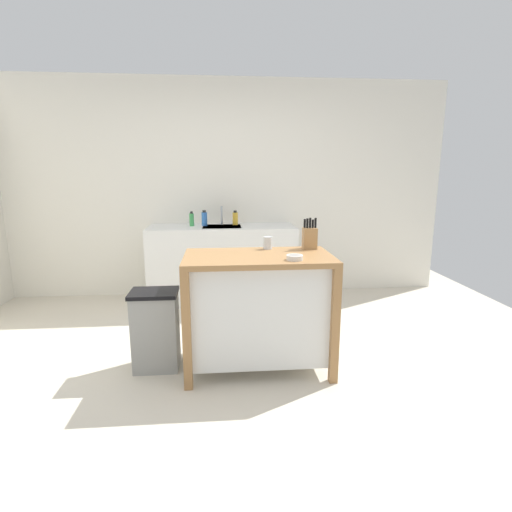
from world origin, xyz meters
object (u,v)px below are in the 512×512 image
bowl_stoneware_deep (295,257)px  bottle_dish_soap (235,218)px  drinking_cup (268,243)px  sink_faucet (222,215)px  bottle_spray_cleaner (192,219)px  knife_block (310,237)px  trash_bin (156,330)px  bottle_hand_soap (204,219)px  kitchen_island (258,306)px

bowl_stoneware_deep → bottle_dish_soap: (-0.35, 2.01, 0.04)m
drinking_cup → sink_faucet: size_ratio=0.45×
bottle_spray_cleaner → knife_block: bearing=-55.6°
trash_bin → bottle_hand_soap: bearing=79.2°
knife_block → bottle_dish_soap: size_ratio=1.48×
kitchen_island → drinking_cup: (0.10, 0.24, 0.45)m
drinking_cup → bottle_dish_soap: size_ratio=0.59×
sink_faucet → bottle_hand_soap: bearing=-158.0°
drinking_cup → sink_faucet: bearing=102.7°
bottle_dish_soap → bottle_hand_soap: bearing=-172.2°
trash_bin → knife_block: bearing=7.3°
bottle_hand_soap → kitchen_island: bearing=-75.2°
kitchen_island → bottle_hand_soap: 1.89m
knife_block → drinking_cup: size_ratio=2.52×
bowl_stoneware_deep → trash_bin: bearing=166.8°
bowl_stoneware_deep → trash_bin: bowl_stoneware_deep is taller
trash_bin → bottle_spray_cleaner: 1.83m
sink_faucet → trash_bin: bearing=-106.4°
drinking_cup → bottle_dish_soap: 1.60m
bowl_stoneware_deep → sink_faucet: size_ratio=0.53×
kitchen_island → trash_bin: 0.82m
drinking_cup → kitchen_island: bearing=-112.6°
knife_block → bottle_hand_soap: size_ratio=1.40×
bowl_stoneware_deep → bottle_dish_soap: 2.04m
trash_bin → bottle_spray_cleaner: bearing=83.9°
trash_bin → bottle_dish_soap: 2.01m
bowl_stoneware_deep → trash_bin: 1.23m
trash_bin → bottle_hand_soap: bottle_hand_soap is taller
bottle_dish_soap → bottle_hand_soap: (-0.36, -0.05, 0.01)m
sink_faucet → kitchen_island: bearing=-81.8°
bottle_spray_cleaner → bottle_dish_soap: bearing=7.8°
kitchen_island → sink_faucet: bearing=98.2°
drinking_cup → knife_block: bearing=-3.6°
knife_block → trash_bin: knife_block is taller
bowl_stoneware_deep → kitchen_island: bearing=142.1°
bowl_stoneware_deep → bottle_dish_soap: size_ratio=0.69×
kitchen_island → bowl_stoneware_deep: bearing=-37.9°
bowl_stoneware_deep → bottle_hand_soap: bottle_hand_soap is taller
kitchen_island → bowl_stoneware_deep: bowl_stoneware_deep is taller
kitchen_island → bottle_hand_soap: bottle_hand_soap is taller
drinking_cup → bottle_hand_soap: bearing=110.2°
knife_block → drinking_cup: knife_block is taller
kitchen_island → bottle_spray_cleaner: bottle_spray_cleaner is taller
drinking_cup → sink_faucet: (-0.36, 1.62, 0.05)m
bowl_stoneware_deep → trash_bin: size_ratio=0.19×
drinking_cup → bottle_spray_cleaner: 1.68m
bowl_stoneware_deep → sink_faucet: bearing=103.9°
knife_block → bottle_spray_cleaner: 1.87m
sink_faucet → bottle_spray_cleaner: (-0.35, -0.10, -0.03)m
kitchen_island → trash_bin: (-0.80, 0.06, -0.19)m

